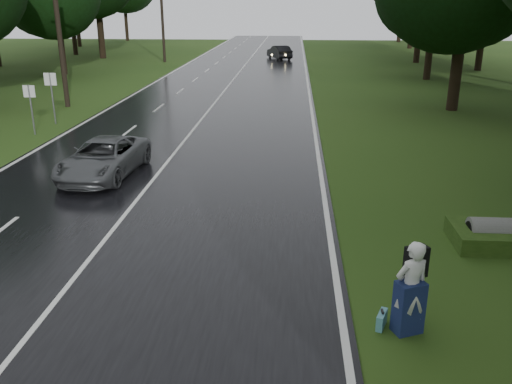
% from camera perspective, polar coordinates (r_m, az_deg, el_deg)
% --- Properties ---
extents(ground, '(160.00, 160.00, 0.00)m').
position_cam_1_polar(ground, '(12.82, -18.54, -8.57)').
color(ground, '#2A4614').
rests_on(ground, ground).
extents(road, '(12.00, 140.00, 0.04)m').
position_cam_1_polar(road, '(31.29, -4.88, 8.80)').
color(road, black).
rests_on(road, ground).
extents(lane_center, '(0.12, 140.00, 0.01)m').
position_cam_1_polar(lane_center, '(31.29, -4.88, 8.85)').
color(lane_center, silver).
rests_on(lane_center, road).
extents(grey_car, '(2.47, 4.75, 1.28)m').
position_cam_1_polar(grey_car, '(19.52, -15.89, 3.52)').
color(grey_car, '#4A4D4F').
rests_on(grey_car, road).
extents(far_car, '(2.93, 4.53, 1.41)m').
position_cam_1_polar(far_car, '(59.21, 2.49, 14.62)').
color(far_car, black).
rests_on(far_car, road).
extents(hitchhiker, '(0.79, 0.77, 1.84)m').
position_cam_1_polar(hitchhiker, '(10.34, 16.11, -10.02)').
color(hitchhiker, silver).
rests_on(hitchhiker, ground).
extents(suitcase, '(0.27, 0.45, 0.31)m').
position_cam_1_polar(suitcase, '(10.69, 13.20, -13.07)').
color(suitcase, teal).
rests_on(suitcase, ground).
extents(culvert, '(1.42, 0.71, 0.71)m').
position_cam_1_polar(culvert, '(15.00, 24.07, -5.10)').
color(culvert, slate).
rests_on(culvert, ground).
extents(utility_pole_mid, '(1.80, 0.28, 9.38)m').
position_cam_1_polar(utility_pole_mid, '(33.85, -19.36, 8.56)').
color(utility_pole_mid, black).
rests_on(utility_pole_mid, ground).
extents(utility_pole_far, '(1.80, 0.28, 10.36)m').
position_cam_1_polar(utility_pole_far, '(57.31, -9.67, 13.46)').
color(utility_pole_far, black).
rests_on(utility_pole_far, ground).
extents(road_sign_a, '(0.55, 0.10, 2.27)m').
position_cam_1_polar(road_sign_a, '(27.11, -22.41, 5.67)').
color(road_sign_a, white).
rests_on(road_sign_a, ground).
extents(road_sign_b, '(0.61, 0.10, 2.54)m').
position_cam_1_polar(road_sign_b, '(29.13, -20.49, 6.79)').
color(road_sign_b, white).
rests_on(road_sign_b, ground).
extents(tree_left_e, '(7.35, 7.35, 11.49)m').
position_cam_1_polar(tree_left_e, '(49.45, -19.66, 11.69)').
color(tree_left_e, black).
rests_on(tree_left_e, ground).
extents(tree_left_f, '(10.22, 10.22, 15.97)m').
position_cam_1_polar(tree_left_f, '(62.68, -15.93, 13.51)').
color(tree_left_f, black).
rests_on(tree_left_f, ground).
extents(tree_right_d, '(7.97, 7.97, 12.45)m').
position_cam_1_polar(tree_right_d, '(32.89, 20.05, 8.19)').
color(tree_right_d, black).
rests_on(tree_right_d, ground).
extents(tree_right_e, '(7.31, 7.31, 11.43)m').
position_cam_1_polar(tree_right_e, '(45.58, 17.64, 11.33)').
color(tree_right_e, black).
rests_on(tree_right_e, ground).
extents(tree_right_f, '(9.85, 9.85, 15.39)m').
position_cam_1_polar(tree_right_f, '(58.18, 16.62, 13.03)').
color(tree_right_f, black).
rests_on(tree_right_f, ground).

